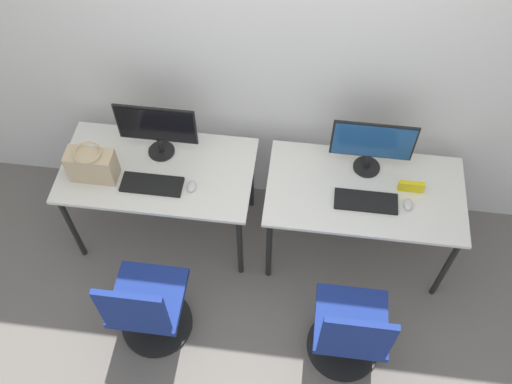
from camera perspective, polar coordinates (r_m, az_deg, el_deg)
ground_plane at (r=4.14m, az=-0.24°, el=-8.61°), size 20.00×20.00×0.00m
wall_back at (r=3.51m, az=1.41°, el=13.89°), size 12.00×0.05×2.80m
desk_left at (r=3.85m, az=-9.74°, el=1.58°), size 1.27×0.69×0.73m
monitor_left at (r=3.70m, az=-9.90°, el=6.31°), size 0.52×0.18×0.42m
keyboard_left at (r=3.71m, az=-10.36°, el=0.76°), size 0.40×0.15×0.02m
mouse_left at (r=3.66m, az=-6.45°, el=0.58°), size 0.06×0.09×0.03m
office_chair_left at (r=3.70m, az=-10.79°, el=-11.47°), size 0.48×0.48×0.89m
desk_right at (r=3.76m, az=10.75°, el=-0.49°), size 1.27×0.69×0.73m
monitor_right at (r=3.63m, az=11.55°, el=4.69°), size 0.52×0.18×0.42m
keyboard_right at (r=3.64m, az=10.94°, el=-0.92°), size 0.40×0.15×0.02m
mouse_right at (r=3.68m, az=14.97°, el=-1.20°), size 0.06×0.09×0.03m
office_chair_right at (r=3.62m, az=9.33°, el=-13.80°), size 0.48×0.48×0.89m
handbag at (r=3.76m, az=-16.10°, el=2.61°), size 0.30×0.18×0.25m
placard_right at (r=3.73m, az=15.26°, el=0.52°), size 0.16×0.03×0.08m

